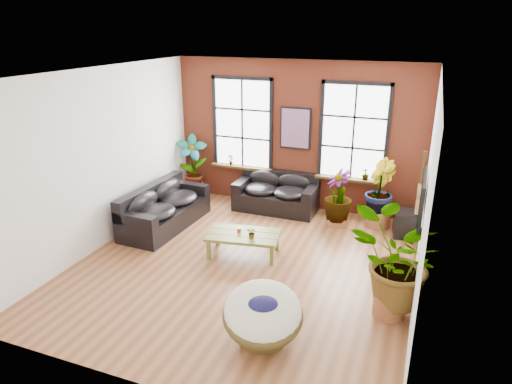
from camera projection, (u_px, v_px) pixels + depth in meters
The scene contains 19 objects.
room at pixel (247, 174), 8.06m from camera, with size 6.04×6.54×3.54m.
sofa_back at pixel (277, 193), 10.99m from camera, with size 1.96×0.95×0.90m.
sofa_left at pixel (163, 208), 10.06m from camera, with size 1.07×2.35×0.91m.
coffee_table at pixel (243, 236), 8.80m from camera, with size 1.49×1.01×0.53m.
papasan_chair at pixel (263, 314), 6.36m from camera, with size 1.47×1.47×0.85m.
poster at pixel (295, 128), 10.65m from camera, with size 0.74×0.06×0.98m.
tv_wall_unit at pixel (421, 197), 7.54m from camera, with size 0.13×1.86×1.20m.
media_box at pixel (410, 224), 9.62m from camera, with size 0.73×0.63×0.55m.
pot_back_left at pixel (195, 190), 11.87m from camera, with size 0.56×0.56×0.36m.
pot_back_right at pixel (378, 218), 10.13m from camera, with size 0.64×0.64×0.39m.
pot_right_wall at pixel (389, 305), 7.01m from camera, with size 0.64×0.64×0.36m.
pot_mid at pixel (337, 217), 10.20m from camera, with size 0.63×0.63×0.37m.
floor_plant_back_left at pixel (192, 164), 11.61m from camera, with size 0.78×0.53×1.49m, color #155116.
floor_plant_back_right at pixel (379, 190), 9.95m from camera, with size 0.75×0.60×1.36m, color #155116.
floor_plant_right_wall at pixel (395, 263), 6.77m from camera, with size 1.33×1.16×1.48m, color #155116.
floor_plant_mid at pixel (338, 195), 9.97m from camera, with size 0.65×0.65×1.16m, color #155116.
table_plant at pixel (252, 233), 8.56m from camera, with size 0.20×0.17×0.22m, color #155116.
sill_plant_left at pixel (231, 159), 11.47m from camera, with size 0.14×0.10×0.27m, color #155116.
sill_plant_right at pixel (366, 174), 10.35m from camera, with size 0.15×0.15×0.27m, color #155116.
Camera 1 is at (2.89, -6.96, 4.24)m, focal length 32.00 mm.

